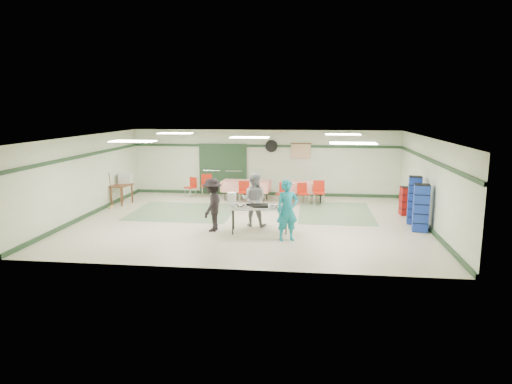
# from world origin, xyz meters

# --- Properties ---
(floor) EXTENTS (11.00, 11.00, 0.00)m
(floor) POSITION_xyz_m (0.00, 0.00, 0.00)
(floor) COLOR beige
(floor) RESTS_ON ground
(ceiling) EXTENTS (11.00, 11.00, 0.00)m
(ceiling) POSITION_xyz_m (0.00, 0.00, 2.70)
(ceiling) COLOR white
(ceiling) RESTS_ON wall_back
(wall_back) EXTENTS (11.00, 0.00, 11.00)m
(wall_back) POSITION_xyz_m (0.00, 4.50, 1.35)
(wall_back) COLOR #B3BFA3
(wall_back) RESTS_ON floor
(wall_front) EXTENTS (11.00, 0.00, 11.00)m
(wall_front) POSITION_xyz_m (0.00, -4.50, 1.35)
(wall_front) COLOR #B3BFA3
(wall_front) RESTS_ON floor
(wall_left) EXTENTS (0.00, 9.00, 9.00)m
(wall_left) POSITION_xyz_m (-5.50, 0.00, 1.35)
(wall_left) COLOR #B3BFA3
(wall_left) RESTS_ON floor
(wall_right) EXTENTS (0.00, 9.00, 9.00)m
(wall_right) POSITION_xyz_m (5.50, 0.00, 1.35)
(wall_right) COLOR #B3BFA3
(wall_right) RESTS_ON floor
(trim_back) EXTENTS (11.00, 0.06, 0.10)m
(trim_back) POSITION_xyz_m (0.00, 4.47, 2.05)
(trim_back) COLOR #1F3921
(trim_back) RESTS_ON wall_back
(baseboard_back) EXTENTS (11.00, 0.06, 0.12)m
(baseboard_back) POSITION_xyz_m (0.00, 4.47, 0.06)
(baseboard_back) COLOR #1F3921
(baseboard_back) RESTS_ON floor
(trim_left) EXTENTS (0.06, 9.00, 0.10)m
(trim_left) POSITION_xyz_m (-5.47, 0.00, 2.05)
(trim_left) COLOR #1F3921
(trim_left) RESTS_ON wall_back
(baseboard_left) EXTENTS (0.06, 9.00, 0.12)m
(baseboard_left) POSITION_xyz_m (-5.47, 0.00, 0.06)
(baseboard_left) COLOR #1F3921
(baseboard_left) RESTS_ON floor
(trim_right) EXTENTS (0.06, 9.00, 0.10)m
(trim_right) POSITION_xyz_m (5.47, 0.00, 2.05)
(trim_right) COLOR #1F3921
(trim_right) RESTS_ON wall_back
(baseboard_right) EXTENTS (0.06, 9.00, 0.12)m
(baseboard_right) POSITION_xyz_m (5.47, 0.00, 0.06)
(baseboard_right) COLOR #1F3921
(baseboard_right) RESTS_ON floor
(green_patch_a) EXTENTS (3.50, 3.00, 0.01)m
(green_patch_a) POSITION_xyz_m (-2.50, 1.00, 0.00)
(green_patch_a) COLOR slate
(green_patch_a) RESTS_ON floor
(green_patch_b) EXTENTS (2.50, 3.50, 0.01)m
(green_patch_b) POSITION_xyz_m (2.80, 1.50, 0.00)
(green_patch_b) COLOR slate
(green_patch_b) RESTS_ON floor
(double_door_left) EXTENTS (0.90, 0.06, 2.10)m
(double_door_left) POSITION_xyz_m (-2.20, 4.44, 1.05)
(double_door_left) COLOR gray
(double_door_left) RESTS_ON floor
(double_door_right) EXTENTS (0.90, 0.06, 2.10)m
(double_door_right) POSITION_xyz_m (-1.25, 4.44, 1.05)
(double_door_right) COLOR gray
(double_door_right) RESTS_ON floor
(door_frame) EXTENTS (2.00, 0.03, 2.15)m
(door_frame) POSITION_xyz_m (-1.73, 4.42, 1.05)
(door_frame) COLOR #1F3921
(door_frame) RESTS_ON floor
(wall_fan) EXTENTS (0.50, 0.10, 0.50)m
(wall_fan) POSITION_xyz_m (0.30, 4.44, 2.05)
(wall_fan) COLOR black
(wall_fan) RESTS_ON wall_back
(scroll_banner) EXTENTS (0.80, 0.02, 0.60)m
(scroll_banner) POSITION_xyz_m (1.50, 4.44, 1.85)
(scroll_banner) COLOR tan
(scroll_banner) RESTS_ON wall_back
(serving_table) EXTENTS (1.85, 0.93, 0.76)m
(serving_table) POSITION_xyz_m (0.45, -1.29, 0.71)
(serving_table) COLOR #B8B8B3
(serving_table) RESTS_ON floor
(sheet_tray_right) EXTENTS (0.62, 0.50, 0.02)m
(sheet_tray_right) POSITION_xyz_m (1.05, -1.34, 0.77)
(sheet_tray_right) COLOR silver
(sheet_tray_right) RESTS_ON serving_table
(sheet_tray_mid) EXTENTS (0.61, 0.49, 0.02)m
(sheet_tray_mid) POSITION_xyz_m (0.33, -1.18, 0.77)
(sheet_tray_mid) COLOR silver
(sheet_tray_mid) RESTS_ON serving_table
(sheet_tray_left) EXTENTS (0.66, 0.53, 0.02)m
(sheet_tray_left) POSITION_xyz_m (-0.02, -1.40, 0.77)
(sheet_tray_left) COLOR silver
(sheet_tray_left) RESTS_ON serving_table
(baking_pan) EXTENTS (0.55, 0.38, 0.08)m
(baking_pan) POSITION_xyz_m (0.45, -1.35, 0.80)
(baking_pan) COLOR black
(baking_pan) RESTS_ON serving_table
(foam_box_stack) EXTENTS (0.27, 0.25, 0.39)m
(foam_box_stack) POSITION_xyz_m (-0.37, -1.22, 0.95)
(foam_box_stack) COLOR white
(foam_box_stack) RESTS_ON serving_table
(volunteer_teal) EXTENTS (0.72, 0.61, 1.68)m
(volunteer_teal) POSITION_xyz_m (1.31, -2.05, 0.84)
(volunteer_teal) COLOR teal
(volunteer_teal) RESTS_ON floor
(volunteer_grey) EXTENTS (0.88, 0.73, 1.63)m
(volunteer_grey) POSITION_xyz_m (0.21, -0.58, 0.82)
(volunteer_grey) COLOR gray
(volunteer_grey) RESTS_ON floor
(volunteer_dark) EXTENTS (0.68, 1.07, 1.58)m
(volunteer_dark) POSITION_xyz_m (-0.94, -1.32, 0.79)
(volunteer_dark) COLOR black
(volunteer_dark) RESTS_ON floor
(dining_table_a) EXTENTS (1.72, 0.78, 0.77)m
(dining_table_a) POSITION_xyz_m (1.60, 3.32, 0.57)
(dining_table_a) COLOR red
(dining_table_a) RESTS_ON floor
(dining_table_b) EXTENTS (1.93, 0.98, 0.77)m
(dining_table_b) POSITION_xyz_m (-0.60, 3.32, 0.57)
(dining_table_b) COLOR red
(dining_table_b) RESTS_ON floor
(chair_a) EXTENTS (0.50, 0.50, 0.82)m
(chair_a) POSITION_xyz_m (1.64, 2.74, 0.50)
(chair_a) COLOR red
(chair_a) RESTS_ON floor
(chair_b) EXTENTS (0.48, 0.48, 0.79)m
(chair_b) POSITION_xyz_m (0.89, 2.74, 0.48)
(chair_b) COLOR red
(chair_b) RESTS_ON floor
(chair_c) EXTENTS (0.44, 0.44, 0.91)m
(chair_c) POSITION_xyz_m (2.24, 2.76, 0.56)
(chair_c) COLOR red
(chair_c) RESTS_ON floor
(chair_d) EXTENTS (0.41, 0.41, 0.84)m
(chair_d) POSITION_xyz_m (-0.60, 2.75, 0.51)
(chair_d) COLOR red
(chair_d) RESTS_ON floor
(chair_loose_a) EXTENTS (0.50, 0.50, 0.93)m
(chair_loose_a) POSITION_xyz_m (-2.30, 3.81, 0.57)
(chair_loose_a) COLOR red
(chair_loose_a) RESTS_ON floor
(chair_loose_b) EXTENTS (0.53, 0.53, 0.82)m
(chair_loose_b) POSITION_xyz_m (-2.87, 3.59, 0.50)
(chair_loose_b) COLOR red
(chair_loose_b) RESTS_ON floor
(crate_stack_blue_a) EXTENTS (0.49, 0.49, 1.41)m
(crate_stack_blue_a) POSITION_xyz_m (5.15, -0.64, 0.70)
(crate_stack_blue_a) COLOR #1A38A0
(crate_stack_blue_a) RESTS_ON floor
(crate_stack_red) EXTENTS (0.41, 0.41, 0.97)m
(crate_stack_red) POSITION_xyz_m (5.15, 1.45, 0.48)
(crate_stack_red) COLOR #A01710
(crate_stack_red) RESTS_ON floor
(crate_stack_blue_b) EXTENTS (0.44, 0.44, 1.51)m
(crate_stack_blue_b) POSITION_xyz_m (5.15, 0.25, 0.75)
(crate_stack_blue_b) COLOR #1A38A0
(crate_stack_blue_b) RESTS_ON floor
(printer_table) EXTENTS (0.70, 0.94, 0.74)m
(printer_table) POSITION_xyz_m (-5.15, 1.99, 0.64)
(printer_table) COLOR brown
(printer_table) RESTS_ON floor
(office_printer) EXTENTS (0.54, 0.50, 0.37)m
(office_printer) POSITION_xyz_m (-5.15, 2.40, 0.93)
(office_printer) COLOR #B5B5B0
(office_printer) RESTS_ON printer_table
(broom) EXTENTS (0.07, 0.21, 1.29)m
(broom) POSITION_xyz_m (-5.23, 1.25, 0.67)
(broom) COLOR brown
(broom) RESTS_ON floor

